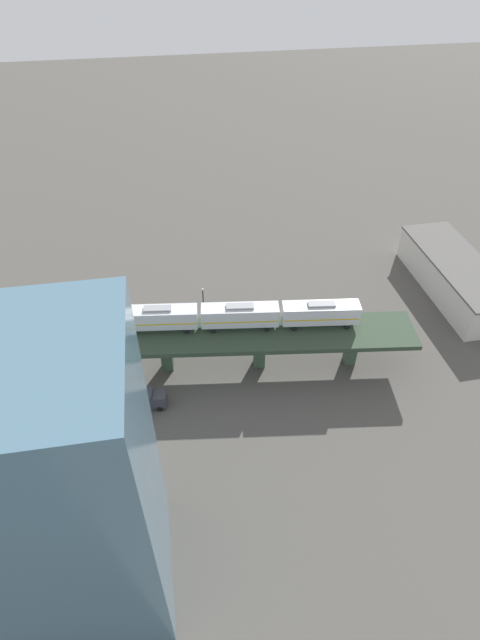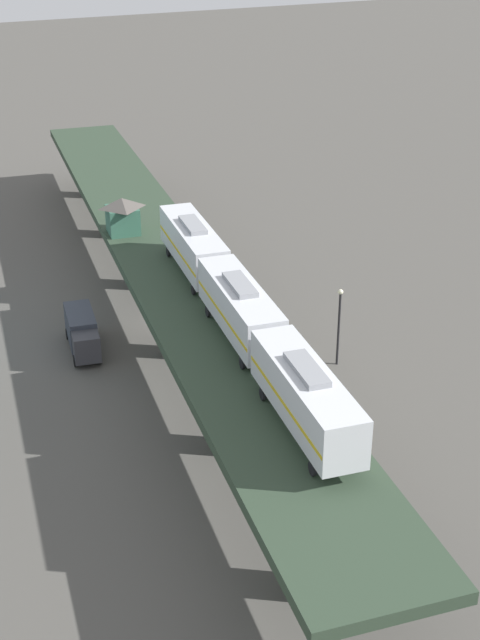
{
  "view_description": "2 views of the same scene",
  "coord_description": "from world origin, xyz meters",
  "px_view_note": "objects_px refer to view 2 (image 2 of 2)",
  "views": [
    {
      "loc": [
        58.82,
        8.84,
        60.07
      ],
      "look_at": [
        0.84,
        18.44,
        8.66
      ],
      "focal_mm": 28.0,
      "sensor_mm": 36.0,
      "label": 1
    },
    {
      "loc": [
        24.71,
        70.0,
        36.86
      ],
      "look_at": [
        0.84,
        18.44,
        8.66
      ],
      "focal_mm": 50.0,
      "sensor_mm": 36.0,
      "label": 2
    }
  ],
  "objects_px": {
    "signal_hut": "(123,215)",
    "street_car_silver": "(185,258)",
    "delivery_truck": "(82,332)",
    "subway_train": "(240,307)",
    "street_car_blue": "(213,285)",
    "street_lamp": "(339,321)"
  },
  "relations": [
    {
      "from": "signal_hut",
      "to": "delivery_truck",
      "type": "relative_size",
      "value": 0.48
    },
    {
      "from": "street_car_blue",
      "to": "delivery_truck",
      "type": "xyz_separation_m",
      "value": [
        14.86,
        5.93,
        0.82
      ]
    },
    {
      "from": "signal_hut",
      "to": "street_car_blue",
      "type": "bearing_deg",
      "value": 167.84
    },
    {
      "from": "street_car_silver",
      "to": "street_lamp",
      "type": "bearing_deg",
      "value": 98.47
    },
    {
      "from": "street_car_silver",
      "to": "delivery_truck",
      "type": "relative_size",
      "value": 0.64
    },
    {
      "from": "delivery_truck",
      "to": "street_lamp",
      "type": "relative_size",
      "value": 1.07
    },
    {
      "from": "subway_train",
      "to": "street_car_silver",
      "type": "distance_m",
      "value": 32.08
    },
    {
      "from": "signal_hut",
      "to": "subway_train",
      "type": "bearing_deg",
      "value": 92.13
    },
    {
      "from": "street_car_blue",
      "to": "signal_hut",
      "type": "bearing_deg",
      "value": -12.16
    },
    {
      "from": "signal_hut",
      "to": "street_car_silver",
      "type": "relative_size",
      "value": 0.76
    },
    {
      "from": "street_car_silver",
      "to": "delivery_truck",
      "type": "xyz_separation_m",
      "value": [
        15.01,
        13.63,
        0.82
      ]
    },
    {
      "from": "signal_hut",
      "to": "street_lamp",
      "type": "xyz_separation_m",
      "value": [
        -12.14,
        19.22,
        -4.85
      ]
    },
    {
      "from": "subway_train",
      "to": "signal_hut",
      "type": "height_order",
      "value": "subway_train"
    },
    {
      "from": "signal_hut",
      "to": "street_car_silver",
      "type": "distance_m",
      "value": 13.04
    },
    {
      "from": "subway_train",
      "to": "street_car_blue",
      "type": "xyz_separation_m",
      "value": [
        -7.35,
        -22.23,
        -8.76
      ]
    },
    {
      "from": "subway_train",
      "to": "street_car_blue",
      "type": "height_order",
      "value": "subway_train"
    },
    {
      "from": "delivery_truck",
      "to": "street_lamp",
      "type": "distance_m",
      "value": 22.13
    },
    {
      "from": "delivery_truck",
      "to": "street_lamp",
      "type": "xyz_separation_m",
      "value": [
        -18.75,
        11.51,
        2.35
      ]
    },
    {
      "from": "subway_train",
      "to": "street_car_silver",
      "type": "height_order",
      "value": "subway_train"
    },
    {
      "from": "signal_hut",
      "to": "street_lamp",
      "type": "distance_m",
      "value": 23.25
    },
    {
      "from": "street_car_blue",
      "to": "street_car_silver",
      "type": "bearing_deg",
      "value": -91.12
    },
    {
      "from": "subway_train",
      "to": "delivery_truck",
      "type": "bearing_deg",
      "value": -65.28
    }
  ]
}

